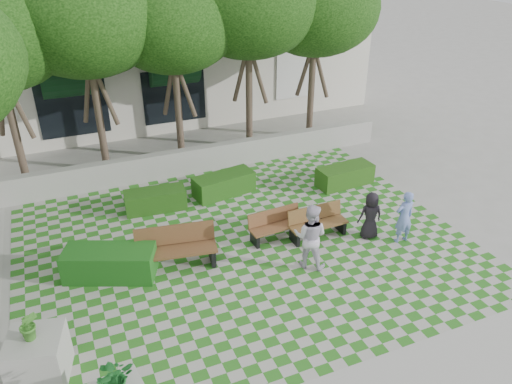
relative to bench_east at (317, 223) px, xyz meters
name	(u,v)px	position (x,y,z in m)	size (l,w,h in m)	color
ground	(261,268)	(-2.08, -0.78, -0.43)	(90.00, 90.00, 0.00)	gray
lawn	(246,248)	(-2.08, 0.22, -0.42)	(12.00, 12.00, 0.00)	#2B721E
retaining_wall	(192,160)	(-2.08, 5.42, 0.02)	(15.00, 0.36, 0.90)	#9E9B93
bench_east	(317,223)	(0.00, 0.00, 0.00)	(1.70, 0.59, 0.89)	brown
bench_mid	(276,225)	(-1.10, 0.37, -0.02)	(1.63, 0.64, 0.84)	brown
bench_west	(176,248)	(-4.03, 0.20, 0.09)	(2.14, 1.01, 1.08)	#55351D
hedge_east	(345,176)	(2.43, 2.43, -0.09)	(1.94, 0.78, 0.68)	#204913
hedge_midright	(224,184)	(-1.59, 3.40, -0.08)	(2.00, 0.80, 0.70)	#1D4913
hedge_midleft	(156,200)	(-3.89, 3.29, -0.10)	(1.86, 0.74, 0.65)	#1C4612
hedge_west	(110,263)	(-5.70, 0.41, -0.04)	(2.23, 0.89, 0.78)	#144A13
planter_back	(38,356)	(-7.44, -2.34, 0.14)	(1.24, 1.24, 1.70)	#9E9B93
person_blue	(404,217)	(2.05, -1.16, 0.36)	(0.57, 0.37, 1.57)	#7187CE
person_dark	(370,216)	(1.33, -0.61, 0.27)	(0.68, 0.44, 1.40)	black
person_white	(310,236)	(-0.87, -1.14, 0.47)	(0.87, 0.68, 1.80)	silver
tree_row	(123,28)	(-3.94, 5.17, 4.75)	(17.70, 13.40, 7.41)	#47382B
building	(160,53)	(-1.15, 13.30, 2.09)	(18.00, 8.92, 5.15)	beige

